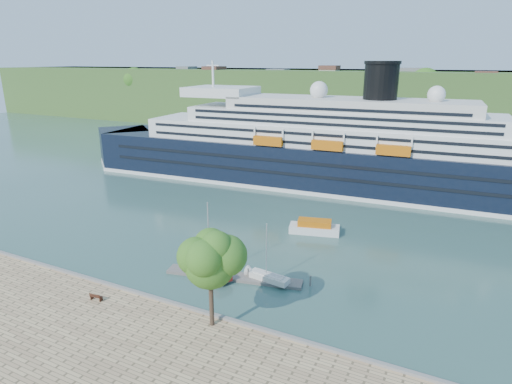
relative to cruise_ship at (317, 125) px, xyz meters
name	(u,v)px	position (x,y,z in m)	size (l,w,h in m)	color
ground	(153,304)	(-0.99, -57.87, -14.02)	(400.00, 400.00, 0.00)	#2B4C45
far_hillside	(383,101)	(-0.99, 87.13, -2.02)	(400.00, 50.00, 24.00)	#335020
quay_coping	(151,297)	(-0.99, -58.07, -12.87)	(220.00, 0.50, 0.30)	slate
cruise_ship	(317,125)	(0.00, 0.00, 0.00)	(124.83, 18.18, 28.03)	black
park_bench	(96,296)	(-6.41, -61.32, -12.51)	(1.58, 0.65, 1.01)	#3F1D12
promenade_tree	(210,275)	(8.42, -59.48, -7.08)	(7.17, 7.17, 11.87)	#356019
floating_pontoon	(234,276)	(4.61, -47.90, -13.81)	(18.64, 2.28, 0.41)	gray
sailboat_red	(211,243)	(1.79, -48.84, -9.01)	(7.75, 2.15, 10.01)	maroon
sailboat_white_far	(269,256)	(9.49, -47.06, -10.05)	(6.14, 1.70, 7.93)	silver
tender_launch	(314,226)	(9.33, -28.15, -12.85)	(8.46, 2.89, 2.34)	#C8620B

